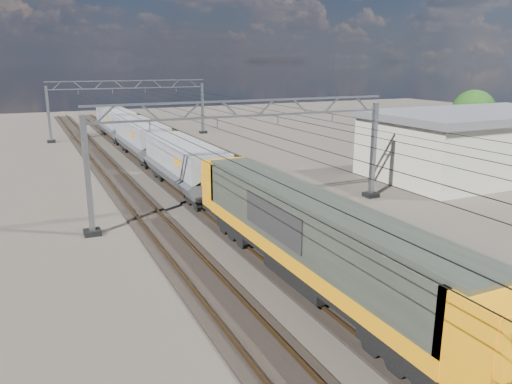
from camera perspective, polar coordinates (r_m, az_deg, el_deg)
name	(u,v)px	position (r m, az deg, el deg)	size (l,w,h in m)	color
ground	(278,232)	(28.14, 2.53, -4.64)	(160.00, 160.00, 0.00)	#2B2520
track_outer_west	(174,248)	(26.04, -9.33, -6.29)	(2.60, 140.00, 0.30)	black
track_loco	(245,236)	(27.29, -1.21, -5.09)	(2.60, 140.00, 0.30)	black
track_inner_east	(309,226)	(29.05, 6.04, -3.94)	(2.60, 140.00, 0.30)	black
track_outer_east	(365,218)	(31.22, 12.36, -2.87)	(2.60, 140.00, 0.30)	black
catenary_gantry_mid	(249,153)	(30.63, -0.86, 4.53)	(19.90, 0.90, 7.11)	gray
catenary_gantry_far	(130,106)	(64.92, -14.20, 9.46)	(19.90, 0.90, 7.11)	gray
overhead_wires	(224,116)	(34.03, -3.67, 8.65)	(12.03, 140.00, 0.53)	black
locomotive	(312,235)	(20.85, 6.38, -4.96)	(2.76, 21.10, 3.62)	black
hopper_wagon_lead	(185,162)	(36.61, -8.16, 3.39)	(3.38, 13.00, 3.25)	black
hopper_wagon_mid	(141,137)	(50.19, -12.98, 6.20)	(3.38, 13.00, 3.25)	black
hopper_wagon_third	(116,121)	(64.04, -15.75, 7.78)	(3.38, 13.00, 3.25)	black
industrial_shed	(479,143)	(45.76, 24.12, 5.13)	(18.60, 10.60, 5.40)	beige
tree_far	(477,113)	(56.91, 23.94, 8.24)	(4.94, 4.54, 6.54)	#331F17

